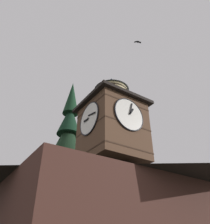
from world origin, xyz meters
TOP-DOWN VIEW (x-y plane):
  - building_main at (-1.65, -1.20)m, footprint 15.85×11.38m
  - clock_tower at (-1.03, -1.61)m, footprint 4.81×4.81m
  - pine_tree_behind at (-0.55, -8.79)m, footprint 5.38×5.38m
  - moon at (-17.48, -44.13)m, footprint 1.53×1.53m
  - flying_bird_high at (-1.68, 1.46)m, footprint 0.59×0.37m

SIDE VIEW (x-z plane):
  - building_main at x=-1.65m, z-range 0.07..6.86m
  - pine_tree_behind at x=-0.55m, z-range -1.96..16.75m
  - clock_tower at x=-1.03m, z-range 6.17..14.04m
  - moon at x=-17.48m, z-range 10.77..12.30m
  - flying_bird_high at x=-1.68m, z-range 16.80..16.94m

